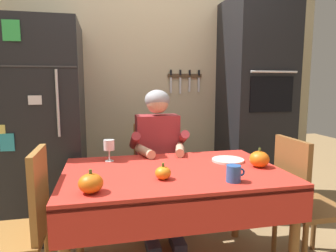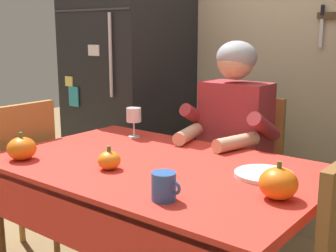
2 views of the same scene
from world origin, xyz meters
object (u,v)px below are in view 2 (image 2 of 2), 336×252
serving_tray (264,174)px  seated_person (228,139)px  wine_glass (134,116)px  pumpkin_medium (22,148)px  chair_left_side (17,178)px  dining_table (154,184)px  coffee_mug (164,186)px  pumpkin_large (109,160)px  pumpkin_small (278,183)px  refrigerator (129,89)px  chair_behind_person (244,171)px

serving_tray → seated_person: bearing=132.8°
wine_glass → pumpkin_medium: 0.63m
chair_left_side → dining_table: bearing=4.8°
dining_table → coffee_mug: size_ratio=12.57×
pumpkin_large → pumpkin_small: 0.69m
refrigerator → seated_person: bearing=-16.2°
chair_left_side → pumpkin_small: (1.48, 0.03, 0.28)m
seated_person → wine_glass: bearing=-145.8°
seated_person → pumpkin_large: size_ratio=12.70×
refrigerator → pumpkin_medium: bearing=-69.3°
pumpkin_small → serving_tray: pumpkin_small is taller
pumpkin_medium → seated_person: bearing=60.0°
wine_glass → pumpkin_large: bearing=-58.2°
chair_behind_person → chair_left_side: same height
dining_table → wine_glass: size_ratio=8.85×
refrigerator → serving_tray: bearing=-28.0°
seated_person → refrigerator: bearing=163.8°
coffee_mug → pumpkin_large: bearing=161.7°
refrigerator → dining_table: refrigerator is taller
chair_left_side → pumpkin_large: size_ratio=9.48×
pumpkin_large → pumpkin_small: bearing=9.7°
seated_person → wine_glass: size_ratio=7.87×
dining_table → seated_person: bearing=88.9°
chair_left_side → pumpkin_large: 0.85m
seated_person → chair_left_side: seated_person is taller
dining_table → chair_behind_person: 0.81m
dining_table → chair_behind_person: bearing=89.1°
wine_glass → pumpkin_medium: size_ratio=1.25×
chair_behind_person → seated_person: bearing=-90.0°
chair_behind_person → refrigerator: bearing=174.6°
chair_left_side → wine_glass: bearing=38.6°
chair_left_side → wine_glass: size_ratio=5.88×
dining_table → pumpkin_small: bearing=-4.1°
chair_behind_person → wine_glass: 0.71m
seated_person → serving_tray: 0.62m
coffee_mug → pumpkin_small: bearing=39.5°
refrigerator → serving_tray: 1.58m
coffee_mug → chair_behind_person: bearing=104.1°
refrigerator → serving_tray: size_ratio=7.87×
wine_glass → pumpkin_small: wine_glass is taller
pumpkin_small → seated_person: bearing=131.2°
wine_glass → serving_tray: 0.86m
chair_behind_person → serving_tray: 0.81m
chair_behind_person → serving_tray: bearing=-56.8°
pumpkin_medium → pumpkin_small: size_ratio=0.97×
serving_tray → refrigerator: bearing=152.0°
refrigerator → pumpkin_small: size_ratio=13.77×
seated_person → wine_glass: 0.51m
chair_behind_person → pumpkin_large: size_ratio=9.48×
refrigerator → pumpkin_large: bearing=-50.9°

